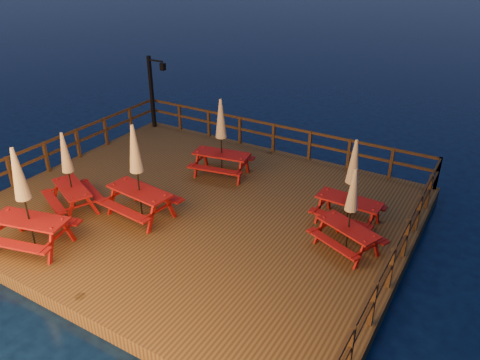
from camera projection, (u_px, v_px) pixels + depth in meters
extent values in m
plane|color=black|center=(199.00, 218.00, 14.22)|extent=(500.00, 500.00, 0.00)
cube|color=#442C16|center=(199.00, 213.00, 14.13)|extent=(12.00, 10.00, 0.40)
cylinder|color=#331F10|center=(156.00, 141.00, 20.42)|extent=(0.24, 0.24, 1.40)
cylinder|color=#331F10|center=(85.00, 320.00, 10.86)|extent=(0.24, 0.24, 1.40)
cylinder|color=#331F10|center=(269.00, 170.00, 17.86)|extent=(0.24, 0.24, 1.40)
cylinder|color=#331F10|center=(421.00, 209.00, 15.31)|extent=(0.24, 0.24, 1.40)
cube|color=#331F10|center=(274.00, 125.00, 17.25)|extent=(11.70, 0.06, 0.09)
cube|color=#331F10|center=(274.00, 136.00, 17.45)|extent=(11.70, 0.06, 0.09)
cube|color=#331F10|center=(174.00, 116.00, 19.61)|extent=(0.10, 0.10, 1.10)
cube|color=#331F10|center=(273.00, 137.00, 17.48)|extent=(0.10, 0.10, 1.10)
cube|color=#331F10|center=(400.00, 165.00, 15.34)|extent=(0.10, 0.10, 1.10)
cube|color=#331F10|center=(60.00, 137.00, 16.22)|extent=(0.06, 9.70, 0.09)
cube|color=#331F10|center=(62.00, 148.00, 16.43)|extent=(0.06, 9.70, 0.09)
cube|color=#331F10|center=(63.00, 150.00, 16.45)|extent=(0.10, 0.10, 1.10)
cube|color=#331F10|center=(138.00, 118.00, 19.41)|extent=(0.10, 0.10, 1.10)
cube|color=#331F10|center=(402.00, 234.00, 10.88)|extent=(0.06, 9.70, 0.09)
cube|color=#331F10|center=(399.00, 250.00, 11.09)|extent=(0.06, 9.70, 0.09)
cube|color=#331F10|center=(399.00, 252.00, 11.11)|extent=(0.10, 0.10, 1.10)
cube|color=#331F10|center=(431.00, 186.00, 14.07)|extent=(0.10, 0.10, 1.10)
cube|color=black|center=(152.00, 92.00, 19.34)|extent=(0.12, 0.12, 3.00)
cube|color=black|center=(156.00, 61.00, 18.56)|extent=(0.70, 0.06, 0.06)
cube|color=black|center=(163.00, 67.00, 18.49)|extent=(0.18, 0.18, 0.28)
sphere|color=#EAB15D|center=(163.00, 67.00, 18.49)|extent=(0.14, 0.14, 0.14)
cube|color=maroon|center=(349.00, 200.00, 12.91)|extent=(1.80, 0.76, 0.05)
cube|color=maroon|center=(356.00, 201.00, 13.49)|extent=(1.79, 0.34, 0.05)
cube|color=maroon|center=(340.00, 219.00, 12.61)|extent=(1.79, 0.34, 0.05)
cube|color=maroon|center=(328.00, 200.00, 13.68)|extent=(0.06, 0.10, 0.74)
cube|color=maroon|center=(319.00, 209.00, 13.20)|extent=(0.06, 0.10, 0.74)
cube|color=maroon|center=(378.00, 214.00, 12.97)|extent=(0.06, 0.10, 0.74)
cube|color=maroon|center=(370.00, 225.00, 12.48)|extent=(0.06, 0.10, 0.74)
cylinder|color=black|center=(351.00, 184.00, 12.69)|extent=(0.04, 0.04, 2.47)
cone|color=tan|center=(354.00, 161.00, 12.37)|extent=(0.36, 0.36, 1.23)
sphere|color=black|center=(357.00, 141.00, 12.10)|extent=(0.07, 0.07, 0.07)
cube|color=maroon|center=(139.00, 191.00, 13.23)|extent=(2.03, 0.95, 0.05)
cube|color=maroon|center=(157.00, 192.00, 13.85)|extent=(1.98, 0.50, 0.05)
cube|color=maroon|center=(123.00, 210.00, 12.92)|extent=(1.98, 0.50, 0.05)
cube|color=maroon|center=(131.00, 190.00, 14.11)|extent=(0.08, 0.11, 0.82)
cube|color=maroon|center=(112.00, 200.00, 13.60)|extent=(0.08, 0.11, 0.82)
cube|color=maroon|center=(170.00, 207.00, 13.25)|extent=(0.08, 0.11, 0.82)
cube|color=maroon|center=(152.00, 218.00, 12.73)|extent=(0.08, 0.11, 0.82)
cylinder|color=black|center=(137.00, 174.00, 12.98)|extent=(0.05, 0.05, 2.72)
cone|color=tan|center=(134.00, 148.00, 12.63)|extent=(0.39, 0.39, 1.36)
sphere|color=black|center=(132.00, 126.00, 12.34)|extent=(0.08, 0.08, 0.08)
cube|color=maroon|center=(222.00, 154.00, 15.60)|extent=(1.97, 1.05, 0.05)
cube|color=maroon|center=(229.00, 155.00, 16.26)|extent=(1.89, 0.62, 0.05)
cube|color=maroon|center=(214.00, 170.00, 15.23)|extent=(1.89, 0.62, 0.05)
cube|color=maroon|center=(205.00, 157.00, 16.31)|extent=(0.08, 0.11, 0.78)
cube|color=maroon|center=(197.00, 165.00, 15.74)|extent=(0.08, 0.11, 0.78)
cube|color=maroon|center=(247.00, 164.00, 15.82)|extent=(0.08, 0.11, 0.78)
cube|color=maroon|center=(240.00, 172.00, 15.25)|extent=(0.08, 0.11, 0.78)
cylinder|color=black|center=(221.00, 139.00, 15.36)|extent=(0.05, 0.05, 2.59)
cone|color=tan|center=(221.00, 118.00, 15.03)|extent=(0.37, 0.37, 1.30)
sphere|color=black|center=(220.00, 100.00, 14.75)|extent=(0.07, 0.07, 0.07)
cube|color=maroon|center=(349.00, 227.00, 11.82)|extent=(1.75, 1.21, 0.05)
cube|color=maroon|center=(362.00, 229.00, 12.23)|extent=(1.60, 0.86, 0.05)
cube|color=maroon|center=(333.00, 244.00, 11.65)|extent=(1.60, 0.86, 0.05)
cube|color=maroon|center=(336.00, 223.00, 12.61)|extent=(0.08, 0.10, 0.68)
cube|color=maroon|center=(320.00, 230.00, 12.30)|extent=(0.08, 0.10, 0.68)
cube|color=maroon|center=(376.00, 247.00, 11.64)|extent=(0.08, 0.10, 0.68)
cube|color=maroon|center=(360.00, 255.00, 11.33)|extent=(0.08, 0.10, 0.68)
cylinder|color=black|center=(350.00, 212.00, 11.61)|extent=(0.04, 0.04, 2.26)
cone|color=tan|center=(353.00, 190.00, 11.32)|extent=(0.33, 0.33, 1.13)
sphere|color=black|center=(356.00, 170.00, 11.07)|extent=(0.06, 0.06, 0.06)
cube|color=maroon|center=(29.00, 220.00, 11.87)|extent=(2.10, 1.24, 0.05)
cube|color=maroon|center=(48.00, 218.00, 12.58)|extent=(1.98, 0.80, 0.05)
cube|color=maroon|center=(14.00, 245.00, 11.46)|extent=(1.98, 0.80, 0.05)
cube|color=maroon|center=(15.00, 221.00, 12.57)|extent=(0.09, 0.12, 0.82)
cube|color=maroon|center=(68.00, 231.00, 12.16)|extent=(0.09, 0.12, 0.82)
cube|color=maroon|center=(51.00, 246.00, 11.55)|extent=(0.09, 0.12, 0.82)
cylinder|color=black|center=(25.00, 201.00, 11.62)|extent=(0.05, 0.05, 2.73)
cone|color=tan|center=(18.00, 174.00, 11.27)|extent=(0.39, 0.39, 1.37)
sphere|color=black|center=(12.00, 150.00, 10.97)|extent=(0.08, 0.08, 0.08)
cube|color=maroon|center=(72.00, 188.00, 13.63)|extent=(1.82, 1.29, 0.05)
cube|color=maroon|center=(92.00, 191.00, 14.05)|extent=(1.66, 0.93, 0.05)
cube|color=maroon|center=(54.00, 202.00, 13.48)|extent=(1.66, 0.93, 0.05)
cube|color=maroon|center=(76.00, 186.00, 14.47)|extent=(0.09, 0.11, 0.71)
cube|color=maroon|center=(56.00, 192.00, 14.15)|extent=(0.09, 0.11, 0.71)
cube|color=maroon|center=(92.00, 205.00, 13.44)|extent=(0.09, 0.11, 0.71)
cube|color=maroon|center=(70.00, 211.00, 13.13)|extent=(0.09, 0.11, 0.71)
cylinder|color=black|center=(69.00, 173.00, 13.42)|extent=(0.04, 0.04, 2.35)
cone|color=tan|center=(65.00, 152.00, 13.11)|extent=(0.34, 0.34, 1.18)
sphere|color=black|center=(61.00, 134.00, 12.86)|extent=(0.07, 0.07, 0.07)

